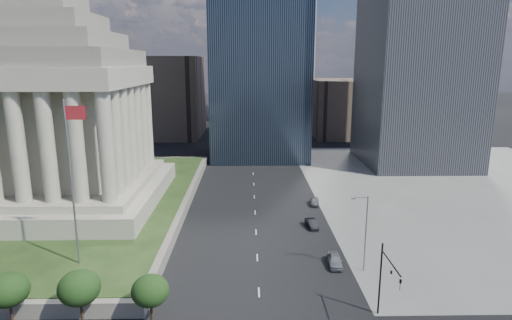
{
  "coord_description": "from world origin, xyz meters",
  "views": [
    {
      "loc": [
        -1.16,
        -24.78,
        25.98
      ],
      "look_at": [
        -0.27,
        23.95,
        14.83
      ],
      "focal_mm": 30.0,
      "sensor_mm": 36.0,
      "label": 1
    }
  ],
  "objects_px": {
    "flagpole": "(72,175)",
    "street_lamp_north": "(365,229)",
    "traffic_signal_ne": "(386,277)",
    "war_memorial": "(52,90)",
    "parked_sedan_mid": "(312,224)",
    "parked_sedan_far": "(315,201)",
    "parked_sedan_near": "(335,260)"
  },
  "relations": [
    {
      "from": "parked_sedan_mid",
      "to": "street_lamp_north",
      "type": "bearing_deg",
      "value": -81.69
    },
    {
      "from": "flagpole",
      "to": "parked_sedan_near",
      "type": "xyz_separation_m",
      "value": [
        31.93,
        2.5,
        -12.37
      ]
    },
    {
      "from": "war_memorial",
      "to": "flagpole",
      "type": "height_order",
      "value": "war_memorial"
    },
    {
      "from": "flagpole",
      "to": "parked_sedan_far",
      "type": "xyz_separation_m",
      "value": [
        32.99,
        26.99,
        -12.45
      ]
    },
    {
      "from": "war_memorial",
      "to": "parked_sedan_far",
      "type": "xyz_separation_m",
      "value": [
        45.17,
        2.99,
        -20.74
      ]
    },
    {
      "from": "parked_sedan_far",
      "to": "parked_sedan_near",
      "type": "bearing_deg",
      "value": -84.29
    },
    {
      "from": "flagpole",
      "to": "parked_sedan_mid",
      "type": "distance_m",
      "value": 36.83
    },
    {
      "from": "traffic_signal_ne",
      "to": "parked_sedan_near",
      "type": "xyz_separation_m",
      "value": [
        -2.39,
        12.81,
        -4.5
      ]
    },
    {
      "from": "war_memorial",
      "to": "parked_sedan_mid",
      "type": "xyz_separation_m",
      "value": [
        43.0,
        -8.17,
        -20.75
      ]
    },
    {
      "from": "parked_sedan_mid",
      "to": "parked_sedan_far",
      "type": "relative_size",
      "value": 1.01
    },
    {
      "from": "parked_sedan_mid",
      "to": "parked_sedan_near",
      "type": "bearing_deg",
      "value": -93.22
    },
    {
      "from": "parked_sedan_near",
      "to": "street_lamp_north",
      "type": "bearing_deg",
      "value": -21.44
    },
    {
      "from": "street_lamp_north",
      "to": "parked_sedan_far",
      "type": "xyz_separation_m",
      "value": [
        -2.16,
        25.99,
        -5.0
      ]
    },
    {
      "from": "traffic_signal_ne",
      "to": "parked_sedan_near",
      "type": "bearing_deg",
      "value": 100.59
    },
    {
      "from": "parked_sedan_near",
      "to": "parked_sedan_mid",
      "type": "height_order",
      "value": "parked_sedan_near"
    },
    {
      "from": "street_lamp_north",
      "to": "parked_sedan_mid",
      "type": "distance_m",
      "value": 16.24
    },
    {
      "from": "flagpole",
      "to": "traffic_signal_ne",
      "type": "xyz_separation_m",
      "value": [
        34.33,
        -10.3,
        -7.86
      ]
    },
    {
      "from": "parked_sedan_near",
      "to": "parked_sedan_far",
      "type": "bearing_deg",
      "value": 91.06
    },
    {
      "from": "flagpole",
      "to": "street_lamp_north",
      "type": "distance_m",
      "value": 35.95
    },
    {
      "from": "traffic_signal_ne",
      "to": "parked_sedan_far",
      "type": "bearing_deg",
      "value": 92.05
    },
    {
      "from": "parked_sedan_mid",
      "to": "parked_sedan_far",
      "type": "bearing_deg",
      "value": 71.05
    },
    {
      "from": "war_memorial",
      "to": "flagpole",
      "type": "relative_size",
      "value": 1.95
    },
    {
      "from": "street_lamp_north",
      "to": "parked_sedan_mid",
      "type": "height_order",
      "value": "street_lamp_north"
    },
    {
      "from": "street_lamp_north",
      "to": "parked_sedan_far",
      "type": "height_order",
      "value": "street_lamp_north"
    },
    {
      "from": "traffic_signal_ne",
      "to": "street_lamp_north",
      "type": "bearing_deg",
      "value": 85.81
    },
    {
      "from": "traffic_signal_ne",
      "to": "parked_sedan_mid",
      "type": "height_order",
      "value": "traffic_signal_ne"
    },
    {
      "from": "street_lamp_north",
      "to": "war_memorial",
      "type": "bearing_deg",
      "value": 154.08
    },
    {
      "from": "traffic_signal_ne",
      "to": "parked_sedan_far",
      "type": "distance_m",
      "value": 37.6
    },
    {
      "from": "traffic_signal_ne",
      "to": "street_lamp_north",
      "type": "height_order",
      "value": "street_lamp_north"
    },
    {
      "from": "parked_sedan_mid",
      "to": "parked_sedan_far",
      "type": "height_order",
      "value": "parked_sedan_far"
    },
    {
      "from": "parked_sedan_near",
      "to": "parked_sedan_far",
      "type": "relative_size",
      "value": 1.12
    },
    {
      "from": "parked_sedan_mid",
      "to": "parked_sedan_far",
      "type": "distance_m",
      "value": 11.36
    }
  ]
}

